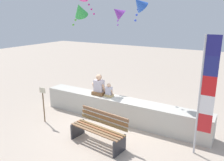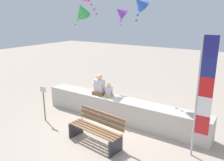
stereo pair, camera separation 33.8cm
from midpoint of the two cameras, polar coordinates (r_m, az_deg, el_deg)
name	(u,v)px [view 2 (the right image)]	position (r m, az deg, el deg)	size (l,w,h in m)	color
ground_plane	(105,130)	(7.48, -0.34, -12.18)	(40.00, 40.00, 0.00)	#B5A291
seawall_ledge	(120,110)	(8.01, 3.24, -7.19)	(6.00, 0.64, 0.78)	beige
park_bench	(96,129)	(6.65, -2.37, -11.90)	(1.71, 0.79, 0.88)	#8C6545
person_adult	(99,87)	(8.23, -1.93, -1.52)	(0.49, 0.36, 0.74)	brown
person_child	(109,91)	(8.04, 0.46, -2.69)	(0.31, 0.23, 0.48)	tan
flag_banner	(203,92)	(5.98, 22.90, -2.60)	(0.38, 0.05, 3.08)	#B7B7BC
kite_purple	(121,12)	(10.30, 3.15, 16.39)	(0.84, 0.79, 0.92)	purple
kite_green	(82,10)	(9.14, -6.31, 16.80)	(0.67, 0.80, 0.92)	green
kite_blue	(140,4)	(7.98, 8.14, 18.20)	(0.72, 0.73, 0.87)	blue
sign_post	(44,101)	(8.14, -15.26, -4.81)	(0.24, 0.04, 1.22)	brown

